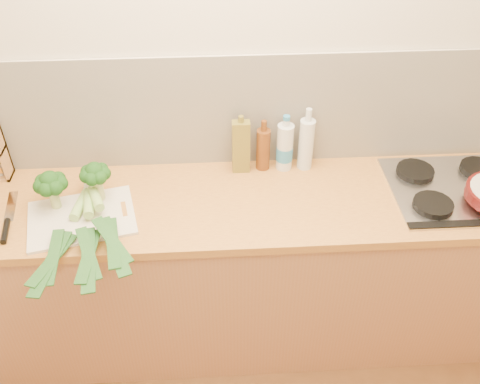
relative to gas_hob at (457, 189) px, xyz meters
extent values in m
plane|color=beige|center=(-1.02, 0.30, 0.39)|extent=(3.50, 0.00, 3.50)
cube|color=silver|center=(-1.02, 0.29, 0.26)|extent=(3.20, 0.02, 0.54)
cube|color=#A56D44|center=(-1.02, 0.00, -0.48)|extent=(3.20, 0.60, 0.86)
cube|color=#C68B3A|center=(-1.02, 0.00, -0.03)|extent=(3.20, 0.62, 0.04)
cube|color=silver|center=(0.00, 0.00, -0.01)|extent=(0.58, 0.50, 0.01)
cube|color=black|center=(0.00, -0.23, 0.00)|extent=(0.58, 0.04, 0.01)
cylinder|color=black|center=(-0.15, -0.12, 0.01)|extent=(0.17, 0.17, 0.03)
cylinder|color=black|center=(-0.15, 0.12, 0.01)|extent=(0.17, 0.17, 0.03)
cylinder|color=black|center=(0.15, 0.12, 0.01)|extent=(0.17, 0.17, 0.03)
cube|color=silver|center=(-1.64, -0.09, -0.01)|extent=(0.49, 0.41, 0.01)
cylinder|color=#A3B067|center=(-1.75, -0.01, 0.04)|extent=(0.04, 0.04, 0.08)
sphere|color=#13340E|center=(-1.75, -0.01, 0.14)|extent=(0.09, 0.09, 0.09)
sphere|color=#13340E|center=(-1.71, -0.01, 0.12)|extent=(0.06, 0.06, 0.06)
sphere|color=#13340E|center=(-1.73, 0.02, 0.12)|extent=(0.06, 0.06, 0.06)
sphere|color=#13340E|center=(-1.76, 0.02, 0.12)|extent=(0.06, 0.06, 0.06)
sphere|color=#13340E|center=(-1.79, 0.00, 0.12)|extent=(0.06, 0.06, 0.06)
sphere|color=#13340E|center=(-1.79, -0.03, 0.12)|extent=(0.06, 0.06, 0.06)
sphere|color=#13340E|center=(-1.76, -0.05, 0.12)|extent=(0.06, 0.06, 0.06)
sphere|color=#13340E|center=(-1.73, -0.04, 0.12)|extent=(0.06, 0.06, 0.06)
cylinder|color=#A3B067|center=(-1.58, 0.03, 0.05)|extent=(0.05, 0.05, 0.10)
sphere|color=#13340E|center=(-1.58, 0.03, 0.15)|extent=(0.08, 0.08, 0.08)
sphere|color=#13340E|center=(-1.54, 0.03, 0.13)|extent=(0.06, 0.06, 0.06)
sphere|color=#13340E|center=(-1.55, 0.06, 0.13)|extent=(0.06, 0.06, 0.06)
sphere|color=#13340E|center=(-1.58, 0.07, 0.13)|extent=(0.06, 0.06, 0.06)
sphere|color=#13340E|center=(-1.61, 0.05, 0.13)|extent=(0.06, 0.06, 0.06)
sphere|color=#13340E|center=(-1.61, 0.02, 0.13)|extent=(0.06, 0.06, 0.06)
sphere|color=#13340E|center=(-1.58, 0.00, 0.13)|extent=(0.06, 0.06, 0.06)
sphere|color=#13340E|center=(-1.55, 0.00, 0.13)|extent=(0.06, 0.06, 0.06)
cylinder|color=white|center=(-1.62, 0.11, 0.02)|extent=(0.06, 0.14, 0.04)
cylinder|color=#90BE5F|center=(-1.65, -0.04, 0.02)|extent=(0.07, 0.17, 0.04)
cube|color=#174119|center=(-1.70, -0.35, 0.02)|extent=(0.14, 0.30, 0.02)
cube|color=#174119|center=(-1.70, -0.37, 0.02)|extent=(0.10, 0.34, 0.01)
cube|color=#174119|center=(-1.69, -0.34, 0.03)|extent=(0.06, 0.28, 0.02)
cylinder|color=white|center=(-1.63, 0.09, 0.04)|extent=(0.06, 0.13, 0.04)
cylinder|color=#90BE5F|center=(-1.61, -0.05, 0.04)|extent=(0.07, 0.17, 0.04)
cube|color=#174119|center=(-1.56, -0.36, 0.04)|extent=(0.05, 0.30, 0.02)
cube|color=#174119|center=(-1.56, -0.38, 0.04)|extent=(0.10, 0.34, 0.01)
cube|color=#174119|center=(-1.56, -0.35, 0.04)|extent=(0.14, 0.28, 0.02)
cylinder|color=white|center=(-1.62, 0.07, 0.06)|extent=(0.08, 0.12, 0.04)
cylinder|color=#90BE5F|center=(-1.57, -0.04, 0.06)|extent=(0.09, 0.15, 0.04)
cube|color=#174119|center=(-1.47, -0.31, 0.06)|extent=(0.10, 0.30, 0.02)
cube|color=#174119|center=(-1.46, -0.33, 0.06)|extent=(0.17, 0.34, 0.01)
cube|color=#174119|center=(-1.47, -0.30, 0.06)|extent=(0.19, 0.26, 0.02)
cube|color=silver|center=(-1.96, 0.01, -0.01)|extent=(0.07, 0.21, 0.00)
cylinder|color=black|center=(-1.93, -0.16, 0.00)|extent=(0.04, 0.14, 0.03)
cube|color=#AF854B|center=(-2.01, 0.23, 0.12)|extent=(0.01, 0.09, 0.28)
cylinder|color=gray|center=(-2.05, 0.23, 0.03)|extent=(0.04, 0.04, 0.07)
cube|color=olive|center=(-0.95, 0.22, 0.12)|extent=(0.08, 0.05, 0.26)
cylinder|color=olive|center=(-0.95, 0.22, 0.26)|extent=(0.02, 0.02, 0.03)
cylinder|color=silver|center=(-0.65, 0.23, 0.11)|extent=(0.07, 0.07, 0.25)
cylinder|color=silver|center=(-0.65, 0.23, 0.27)|extent=(0.03, 0.03, 0.06)
cylinder|color=#603312|center=(-0.85, 0.23, 0.09)|extent=(0.06, 0.06, 0.21)
cylinder|color=#603312|center=(-0.85, 0.23, 0.22)|extent=(0.03, 0.03, 0.05)
cylinder|color=silver|center=(-0.75, 0.23, 0.10)|extent=(0.08, 0.08, 0.23)
cylinder|color=silver|center=(-0.75, 0.23, 0.23)|extent=(0.03, 0.03, 0.03)
cylinder|color=teal|center=(-0.75, 0.23, 0.07)|extent=(0.08, 0.08, 0.07)
camera|label=1|loc=(-1.08, -1.80, 1.48)|focal=40.00mm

